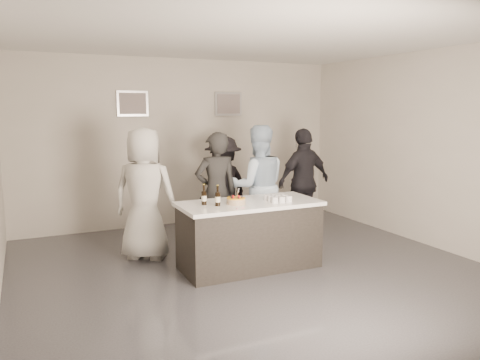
{
  "coord_description": "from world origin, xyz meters",
  "views": [
    {
      "loc": [
        -2.65,
        -5.22,
        2.12
      ],
      "look_at": [
        0.0,
        0.5,
        1.15
      ],
      "focal_mm": 35.0,
      "sensor_mm": 36.0,
      "label": 1
    }
  ],
  "objects_px": {
    "beer_bottle_a": "(204,195)",
    "person_guest_left": "(145,194)",
    "bar_counter": "(249,235)",
    "person_main_black": "(216,192)",
    "beer_bottle_b": "(218,196)",
    "person_guest_back": "(223,185)",
    "cake": "(236,201)",
    "person_guest_right": "(304,182)",
    "person_main_blue": "(258,186)"
  },
  "relations": [
    {
      "from": "person_main_black",
      "to": "person_guest_back",
      "type": "bearing_deg",
      "value": -115.8
    },
    {
      "from": "bar_counter",
      "to": "beer_bottle_a",
      "type": "xyz_separation_m",
      "value": [
        -0.61,
        0.07,
        0.58
      ]
    },
    {
      "from": "beer_bottle_a",
      "to": "person_guest_back",
      "type": "xyz_separation_m",
      "value": [
        0.99,
        1.72,
        -0.2
      ]
    },
    {
      "from": "person_main_black",
      "to": "person_guest_back",
      "type": "height_order",
      "value": "person_main_black"
    },
    {
      "from": "person_guest_right",
      "to": "bar_counter",
      "type": "bearing_deg",
      "value": 27.43
    },
    {
      "from": "cake",
      "to": "person_main_black",
      "type": "bearing_deg",
      "value": 83.85
    },
    {
      "from": "beer_bottle_a",
      "to": "beer_bottle_b",
      "type": "xyz_separation_m",
      "value": [
        0.13,
        -0.14,
        0.0
      ]
    },
    {
      "from": "person_main_blue",
      "to": "person_guest_right",
      "type": "height_order",
      "value": "person_main_blue"
    },
    {
      "from": "person_main_black",
      "to": "person_guest_left",
      "type": "relative_size",
      "value": 0.95
    },
    {
      "from": "bar_counter",
      "to": "person_guest_back",
      "type": "bearing_deg",
      "value": 78.08
    },
    {
      "from": "bar_counter",
      "to": "person_main_black",
      "type": "distance_m",
      "value": 0.98
    },
    {
      "from": "beer_bottle_b",
      "to": "person_guest_left",
      "type": "distance_m",
      "value": 1.25
    },
    {
      "from": "bar_counter",
      "to": "person_main_blue",
      "type": "relative_size",
      "value": 0.99
    },
    {
      "from": "person_main_black",
      "to": "person_guest_left",
      "type": "height_order",
      "value": "person_guest_left"
    },
    {
      "from": "cake",
      "to": "person_guest_back",
      "type": "xyz_separation_m",
      "value": [
        0.6,
        1.84,
        -0.11
      ]
    },
    {
      "from": "person_guest_back",
      "to": "person_guest_left",
      "type": "bearing_deg",
      "value": 1.96
    },
    {
      "from": "person_guest_left",
      "to": "person_guest_right",
      "type": "xyz_separation_m",
      "value": [
        2.75,
        0.2,
        -0.04
      ]
    },
    {
      "from": "cake",
      "to": "person_guest_left",
      "type": "height_order",
      "value": "person_guest_left"
    },
    {
      "from": "person_guest_right",
      "to": "person_guest_back",
      "type": "height_order",
      "value": "person_guest_right"
    },
    {
      "from": "person_guest_back",
      "to": "cake",
      "type": "bearing_deg",
      "value": 46.3
    },
    {
      "from": "beer_bottle_a",
      "to": "person_guest_left",
      "type": "height_order",
      "value": "person_guest_left"
    },
    {
      "from": "person_guest_left",
      "to": "beer_bottle_b",
      "type": "bearing_deg",
      "value": 156.69
    },
    {
      "from": "bar_counter",
      "to": "cake",
      "type": "distance_m",
      "value": 0.54
    },
    {
      "from": "person_guest_back",
      "to": "beer_bottle_a",
      "type": "bearing_deg",
      "value": 34.31
    },
    {
      "from": "person_main_black",
      "to": "person_main_blue",
      "type": "height_order",
      "value": "person_main_blue"
    },
    {
      "from": "beer_bottle_a",
      "to": "person_guest_left",
      "type": "distance_m",
      "value": 1.07
    },
    {
      "from": "beer_bottle_a",
      "to": "person_guest_right",
      "type": "height_order",
      "value": "person_guest_right"
    },
    {
      "from": "person_main_blue",
      "to": "person_guest_left",
      "type": "relative_size",
      "value": 1.0
    },
    {
      "from": "person_guest_left",
      "to": "bar_counter",
      "type": "bearing_deg",
      "value": 173.53
    },
    {
      "from": "cake",
      "to": "person_guest_right",
      "type": "height_order",
      "value": "person_guest_right"
    },
    {
      "from": "person_main_black",
      "to": "beer_bottle_a",
      "type": "bearing_deg",
      "value": 61.17
    },
    {
      "from": "bar_counter",
      "to": "person_guest_left",
      "type": "height_order",
      "value": "person_guest_left"
    },
    {
      "from": "person_guest_left",
      "to": "person_guest_right",
      "type": "bearing_deg",
      "value": -142.01
    },
    {
      "from": "person_guest_right",
      "to": "person_guest_back",
      "type": "distance_m",
      "value": 1.37
    },
    {
      "from": "person_main_blue",
      "to": "person_guest_back",
      "type": "bearing_deg",
      "value": -64.28
    },
    {
      "from": "bar_counter",
      "to": "person_main_black",
      "type": "relative_size",
      "value": 1.04
    },
    {
      "from": "beer_bottle_a",
      "to": "beer_bottle_b",
      "type": "relative_size",
      "value": 1.0
    },
    {
      "from": "person_main_black",
      "to": "beer_bottle_b",
      "type": "bearing_deg",
      "value": 71.77
    },
    {
      "from": "cake",
      "to": "person_main_black",
      "type": "xyz_separation_m",
      "value": [
        0.1,
        0.93,
        -0.05
      ]
    },
    {
      "from": "beer_bottle_a",
      "to": "person_guest_left",
      "type": "xyz_separation_m",
      "value": [
        -0.54,
        0.91,
        -0.1
      ]
    },
    {
      "from": "cake",
      "to": "beer_bottle_b",
      "type": "distance_m",
      "value": 0.28
    },
    {
      "from": "person_main_black",
      "to": "person_main_blue",
      "type": "bearing_deg",
      "value": -178.92
    },
    {
      "from": "beer_bottle_b",
      "to": "person_main_black",
      "type": "bearing_deg",
      "value": 69.1
    },
    {
      "from": "person_guest_left",
      "to": "cake",
      "type": "bearing_deg",
      "value": 165.94
    },
    {
      "from": "beer_bottle_a",
      "to": "person_guest_left",
      "type": "relative_size",
      "value": 0.14
    },
    {
      "from": "person_main_blue",
      "to": "person_guest_left",
      "type": "xyz_separation_m",
      "value": [
        -1.72,
        0.13,
        -0.0
      ]
    },
    {
      "from": "beer_bottle_a",
      "to": "person_guest_right",
      "type": "distance_m",
      "value": 2.48
    },
    {
      "from": "beer_bottle_b",
      "to": "bar_counter",
      "type": "bearing_deg",
      "value": 8.19
    },
    {
      "from": "person_main_blue",
      "to": "person_guest_right",
      "type": "distance_m",
      "value": 1.09
    },
    {
      "from": "cake",
      "to": "person_guest_right",
      "type": "distance_m",
      "value": 2.2
    }
  ]
}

